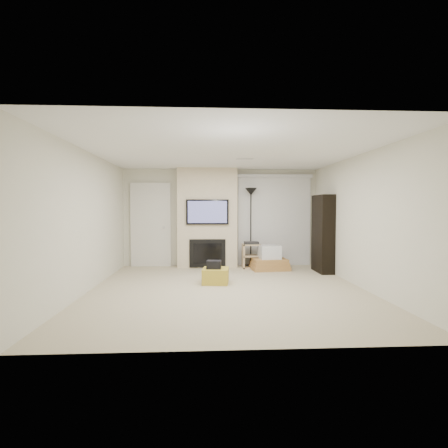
{
  "coord_description": "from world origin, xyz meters",
  "views": [
    {
      "loc": [
        -0.42,
        -6.33,
        1.48
      ],
      "look_at": [
        0.0,
        1.2,
        1.15
      ],
      "focal_mm": 28.0,
      "sensor_mm": 36.0,
      "label": 1
    }
  ],
  "objects": [
    {
      "name": "fireplace_wall",
      "position": [
        -0.35,
        2.54,
        1.24
      ],
      "size": [
        1.5,
        0.47,
        2.5
      ],
      "color": "beige",
      "rests_on": "floor"
    },
    {
      "name": "av_stand",
      "position": [
        0.75,
        2.31,
        0.35
      ],
      "size": [
        0.45,
        0.38,
        0.66
      ],
      "color": "tan",
      "rests_on": "floor"
    },
    {
      "name": "box_stack",
      "position": [
        1.15,
        2.03,
        0.22
      ],
      "size": [
        0.94,
        0.75,
        0.59
      ],
      "color": "#B07D42",
      "rests_on": "floor"
    },
    {
      "name": "entry_door",
      "position": [
        -1.8,
        2.71,
        1.05
      ],
      "size": [
        1.02,
        0.11,
        2.14
      ],
      "color": "silver",
      "rests_on": "floor"
    },
    {
      "name": "ceiling",
      "position": [
        0.0,
        0.0,
        2.5
      ],
      "size": [
        5.0,
        5.5,
        0.0
      ],
      "primitive_type": "cube",
      "color": "white",
      "rests_on": "wall_back"
    },
    {
      "name": "vertical_blinds",
      "position": [
        1.4,
        2.7,
        1.27
      ],
      "size": [
        1.98,
        0.1,
        2.37
      ],
      "color": "silver",
      "rests_on": "floor"
    },
    {
      "name": "floor",
      "position": [
        0.0,
        0.0,
        0.0
      ],
      "size": [
        5.0,
        5.5,
        0.0
      ],
      "primitive_type": "cube",
      "color": "#BDB08E",
      "rests_on": "ground"
    },
    {
      "name": "ottoman",
      "position": [
        -0.2,
        0.54,
        0.15
      ],
      "size": [
        0.55,
        0.55,
        0.3
      ],
      "primitive_type": "cube",
      "rotation": [
        0.0,
        0.0,
        -0.11
      ],
      "color": "gold",
      "rests_on": "floor"
    },
    {
      "name": "floor_lamp",
      "position": [
        0.76,
        2.5,
        1.58
      ],
      "size": [
        0.3,
        0.3,
        2.01
      ],
      "color": "black",
      "rests_on": "floor"
    },
    {
      "name": "wall_back",
      "position": [
        0.0,
        2.75,
        1.25
      ],
      "size": [
        5.0,
        0.0,
        2.5
      ],
      "primitive_type": "cube",
      "rotation": [
        1.57,
        0.0,
        0.0
      ],
      "color": "beige",
      "rests_on": "ground"
    },
    {
      "name": "wall_left",
      "position": [
        -2.5,
        0.0,
        1.25
      ],
      "size": [
        0.0,
        5.5,
        2.5
      ],
      "primitive_type": "cube",
      "rotation": [
        1.57,
        0.0,
        1.57
      ],
      "color": "beige",
      "rests_on": "ground"
    },
    {
      "name": "black_bag",
      "position": [
        -0.24,
        0.5,
        0.38
      ],
      "size": [
        0.3,
        0.25,
        0.16
      ],
      "primitive_type": "cube",
      "rotation": [
        0.0,
        0.0,
        -0.11
      ],
      "color": "black",
      "rests_on": "ottoman"
    },
    {
      "name": "wall_right",
      "position": [
        2.5,
        0.0,
        1.25
      ],
      "size": [
        0.0,
        5.5,
        2.5
      ],
      "primitive_type": "cube",
      "rotation": [
        1.57,
        0.0,
        1.57
      ],
      "color": "beige",
      "rests_on": "ground"
    },
    {
      "name": "hvac_vent",
      "position": [
        0.4,
        0.8,
        2.5
      ],
      "size": [
        0.35,
        0.18,
        0.01
      ],
      "primitive_type": "cube",
      "color": "silver",
      "rests_on": "ceiling"
    },
    {
      "name": "wall_front",
      "position": [
        0.0,
        -2.75,
        1.25
      ],
      "size": [
        5.0,
        0.0,
        2.5
      ],
      "primitive_type": "cube",
      "rotation": [
        1.57,
        0.0,
        0.0
      ],
      "color": "beige",
      "rests_on": "ground"
    },
    {
      "name": "bookshelf",
      "position": [
        2.34,
        1.66,
        0.9
      ],
      "size": [
        0.3,
        0.8,
        1.8
      ],
      "color": "black",
      "rests_on": "floor"
    }
  ]
}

